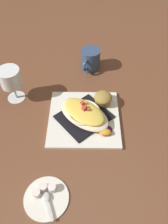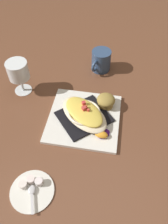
{
  "view_description": "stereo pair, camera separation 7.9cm",
  "coord_description": "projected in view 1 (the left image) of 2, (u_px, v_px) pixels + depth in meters",
  "views": [
    {
      "loc": [
        0.49,
        -0.1,
        0.66
      ],
      "look_at": [
        0.0,
        0.0,
        0.04
      ],
      "focal_mm": 36.2,
      "sensor_mm": 36.0,
      "label": 1
    },
    {
      "loc": [
        0.5,
        -0.02,
        0.66
      ],
      "look_at": [
        0.0,
        0.0,
        0.04
      ],
      "focal_mm": 36.2,
      "sensor_mm": 36.0,
      "label": 2
    }
  ],
  "objects": [
    {
      "name": "ground_plane",
      "position": [
        84.0,
        119.0,
        0.83
      ],
      "size": [
        2.6,
        2.6,
        0.0
      ],
      "primitive_type": "plane",
      "color": "brown"
    },
    {
      "name": "square_plate",
      "position": [
        84.0,
        118.0,
        0.82
      ],
      "size": [
        0.3,
        0.3,
        0.01
      ],
      "primitive_type": "cube",
      "rotation": [
        0.0,
        0.0,
        -0.21
      ],
      "color": "white",
      "rests_on": "ground_plane"
    },
    {
      "name": "folded_napkin",
      "position": [
        84.0,
        117.0,
        0.82
      ],
      "size": [
        0.21,
        0.22,
        0.01
      ],
      "primitive_type": "cube",
      "rotation": [
        0.0,
        0.0,
        0.5
      ],
      "color": "black",
      "rests_on": "square_plate"
    },
    {
      "name": "gratin_dish",
      "position": [
        84.0,
        113.0,
        0.8
      ],
      "size": [
        0.23,
        0.21,
        0.05
      ],
      "color": "beige",
      "rests_on": "folded_napkin"
    },
    {
      "name": "muffin",
      "position": [
        103.0,
        99.0,
        0.84
      ],
      "size": [
        0.07,
        0.07,
        0.05
      ],
      "color": "olive",
      "rests_on": "square_plate"
    },
    {
      "name": "orange_garnish",
      "position": [
        105.0,
        132.0,
        0.77
      ],
      "size": [
        0.06,
        0.07,
        0.02
      ],
      "color": "#471769",
      "rests_on": "square_plate"
    },
    {
      "name": "coffee_mug",
      "position": [
        90.0,
        60.0,
        0.98
      ],
      "size": [
        0.1,
        0.09,
        0.09
      ],
      "color": "#31486C",
      "rests_on": "ground_plane"
    },
    {
      "name": "stemmed_glass",
      "position": [
        11.0,
        79.0,
        0.82
      ],
      "size": [
        0.08,
        0.08,
        0.14
      ],
      "color": "white",
      "rests_on": "ground_plane"
    },
    {
      "name": "creamer_saucer",
      "position": [
        46.0,
        198.0,
        0.64
      ],
      "size": [
        0.13,
        0.13,
        0.01
      ],
      "primitive_type": "cylinder",
      "color": "silver",
      "rests_on": "ground_plane"
    },
    {
      "name": "spoon",
      "position": [
        46.0,
        199.0,
        0.63
      ],
      "size": [
        0.08,
        0.03,
        0.01
      ],
      "color": "silver",
      "rests_on": "creamer_saucer"
    },
    {
      "name": "creamer_cup_0",
      "position": [
        52.0,
        188.0,
        0.65
      ],
      "size": [
        0.02,
        0.02,
        0.02
      ],
      "primitive_type": "cylinder",
      "color": "white",
      "rests_on": "creamer_saucer"
    },
    {
      "name": "creamer_cup_1",
      "position": [
        43.0,
        187.0,
        0.65
      ],
      "size": [
        0.02,
        0.02,
        0.02
      ],
      "primitive_type": "cylinder",
      "color": "white",
      "rests_on": "creamer_saucer"
    },
    {
      "name": "creamer_cup_2",
      "position": [
        36.0,
        193.0,
        0.64
      ],
      "size": [
        0.02,
        0.02,
        0.02
      ],
      "primitive_type": "cylinder",
      "color": "white",
      "rests_on": "creamer_saucer"
    }
  ]
}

